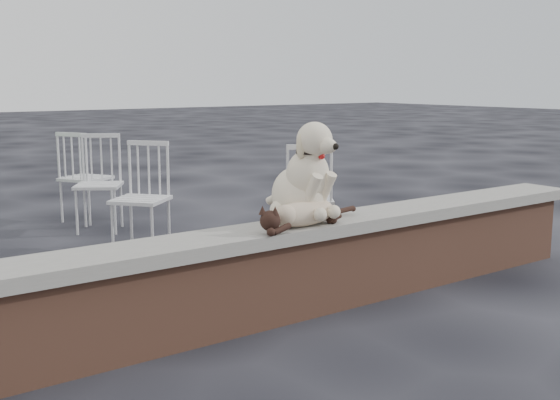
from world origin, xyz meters
TOP-DOWN VIEW (x-y plane):
  - ground at (0.00, 0.00)m, footprint 60.00×60.00m
  - brick_wall at (0.00, 0.00)m, footprint 6.00×0.30m
  - capstone at (0.00, 0.00)m, footprint 6.20×0.40m
  - dog at (0.52, 0.07)m, footprint 0.49×0.60m
  - cat at (0.44, -0.08)m, footprint 1.07×0.38m
  - chair_b at (0.37, 3.07)m, footprint 0.77×0.77m
  - chair_e at (0.45, 3.62)m, footprint 0.76×0.76m
  - chair_d at (0.35, 2.07)m, footprint 0.79×0.79m
  - chair_c at (1.52, 1.24)m, footprint 0.78×0.78m

SIDE VIEW (x-z plane):
  - ground at x=0.00m, z-range 0.00..0.00m
  - brick_wall at x=0.00m, z-range 0.00..0.50m
  - chair_b at x=0.37m, z-range 0.00..0.94m
  - chair_e at x=0.45m, z-range 0.00..0.94m
  - chair_d at x=0.35m, z-range 0.00..0.94m
  - chair_c at x=1.52m, z-range 0.00..0.94m
  - capstone at x=0.00m, z-range 0.50..0.58m
  - cat at x=0.44m, z-range 0.58..0.76m
  - dog at x=0.52m, z-range 0.58..1.22m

